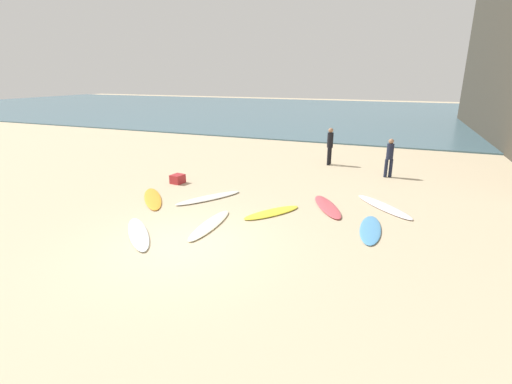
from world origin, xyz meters
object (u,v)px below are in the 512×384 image
object	(u,v)px
surfboard_6	(327,206)
beach_cooler	(178,179)
surfboard_2	(209,198)
surfboard_5	(153,198)
surfboard_1	(370,229)
surfboard_4	(383,206)
surfboard_7	(138,233)
beachgoer_mid	(330,144)
surfboard_3	(272,212)
surfboard_0	(210,225)
beachgoer_near	(390,156)

from	to	relation	value
surfboard_6	beach_cooler	bearing A→B (deg)	146.32
surfboard_2	surfboard_5	distance (m)	1.94
surfboard_1	surfboard_4	xyz separation A→B (m)	(0.21, 2.09, 0.01)
beach_cooler	surfboard_5	bearing A→B (deg)	-80.98
surfboard_6	surfboard_7	distance (m)	5.89
beachgoer_mid	beach_cooler	world-z (taller)	beachgoer_mid
surfboard_2	surfboard_3	bearing A→B (deg)	-160.61
surfboard_3	beach_cooler	size ratio (longest dim) A/B	4.20
beachgoer_mid	beach_cooler	bearing A→B (deg)	-34.95
surfboard_4	surfboard_5	world-z (taller)	surfboard_4
surfboard_0	beachgoer_near	bearing A→B (deg)	-123.11
beachgoer_mid	surfboard_6	bearing A→B (deg)	18.34
surfboard_4	surfboard_5	xyz separation A→B (m)	(-7.47, -2.12, -0.00)
surfboard_1	beachgoer_near	size ratio (longest dim) A/B	1.32
surfboard_3	surfboard_6	world-z (taller)	surfboard_6
surfboard_6	surfboard_0	bearing A→B (deg)	-163.41
surfboard_4	beachgoer_mid	size ratio (longest dim) A/B	1.46
surfboard_2	beachgoer_near	world-z (taller)	beachgoer_near
beachgoer_near	surfboard_1	bearing A→B (deg)	65.30
surfboard_1	surfboard_5	bearing A→B (deg)	-3.61
beach_cooler	surfboard_2	bearing A→B (deg)	-31.15
surfboard_1	surfboard_2	bearing A→B (deg)	-11.66
surfboard_7	beachgoer_near	distance (m)	10.57
surfboard_2	beachgoer_mid	bearing A→B (deg)	-81.84
surfboard_5	beachgoer_mid	distance (m)	8.83
surfboard_5	surfboard_7	size ratio (longest dim) A/B	1.05
surfboard_2	beach_cooler	bearing A→B (deg)	0.10
surfboard_6	surfboard_7	world-z (taller)	surfboard_6
surfboard_6	beachgoer_near	world-z (taller)	beachgoer_near
surfboard_4	beachgoer_near	bearing A→B (deg)	48.48
surfboard_0	beachgoer_near	world-z (taller)	beachgoer_near
surfboard_2	beach_cooler	xyz separation A→B (m)	(-2.10, 1.27, 0.13)
beachgoer_mid	surfboard_5	bearing A→B (deg)	-24.30
beachgoer_near	surfboard_2	bearing A→B (deg)	19.99
beachgoer_near	surfboard_5	bearing A→B (deg)	16.04
surfboard_4	beachgoer_mid	bearing A→B (deg)	75.04
surfboard_0	surfboard_2	xyz separation A→B (m)	(-1.20, 2.11, 0.00)
beachgoer_near	beach_cooler	size ratio (longest dim) A/B	3.31
surfboard_7	surfboard_6	bearing A→B (deg)	178.45
surfboard_1	beachgoer_mid	xyz separation A→B (m)	(-2.64, 7.44, 0.95)
surfboard_3	beachgoer_mid	bearing A→B (deg)	121.01
surfboard_6	beachgoer_near	xyz separation A→B (m)	(1.58, 4.71, 0.85)
surfboard_2	surfboard_7	size ratio (longest dim) A/B	1.06
surfboard_5	beachgoer_near	distance (m)	9.62
surfboard_5	surfboard_7	bearing A→B (deg)	79.01
beach_cooler	beachgoer_mid	bearing A→B (deg)	47.59
surfboard_0	surfboard_3	xyz separation A→B (m)	(1.32, 1.58, -0.00)
surfboard_0	surfboard_6	bearing A→B (deg)	-138.26
surfboard_0	surfboard_3	size ratio (longest dim) A/B	1.18
surfboard_1	beach_cooler	bearing A→B (deg)	-18.75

